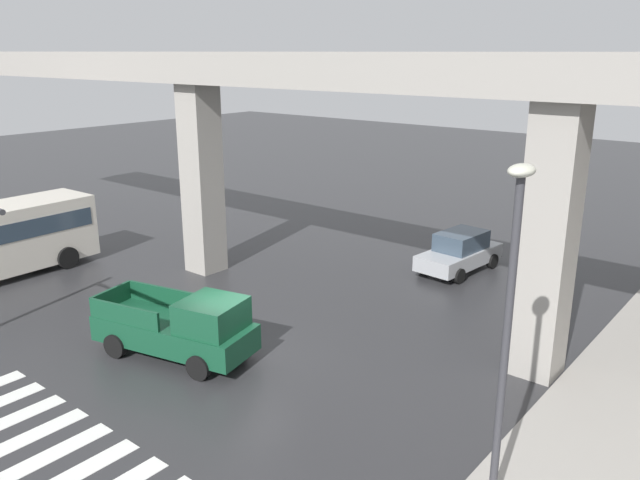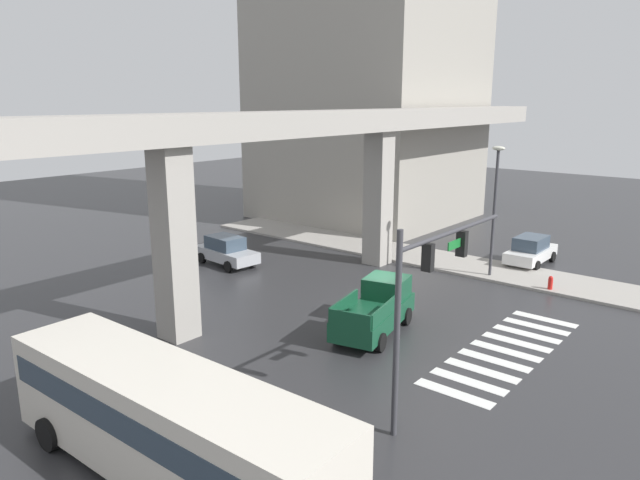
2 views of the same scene
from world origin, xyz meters
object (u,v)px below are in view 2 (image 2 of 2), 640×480
sedan_silver (226,251)px  sedan_white (531,250)px  fire_hydrant (550,284)px  traffic_signal_mast (429,279)px  pickup_truck (377,309)px  street_lamp_near_corner (495,196)px  city_bus (166,420)px

sedan_silver → sedan_white: (11.66, -13.99, 0.00)m
sedan_white → fire_hydrant: sedan_white is taller
sedan_silver → traffic_signal_mast: size_ratio=0.68×
fire_hydrant → pickup_truck: bearing=158.4°
pickup_truck → traffic_signal_mast: traffic_signal_mast is taller
sedan_white → traffic_signal_mast: (-19.03, -3.64, 3.53)m
sedan_white → street_lamp_near_corner: 5.58m
city_bus → sedan_white: size_ratio=2.52×
traffic_signal_mast → fire_hydrant: 15.09m
pickup_truck → street_lamp_near_corner: (10.39, -0.52, 3.57)m
city_bus → sedan_silver: (14.56, 14.28, -0.87)m
sedan_silver → sedan_white: bearing=-50.2°
pickup_truck → city_bus: city_bus is taller
sedan_white → fire_hydrant: size_ratio=5.06×
sedan_white → city_bus: bearing=-179.4°
city_bus → traffic_signal_mast: size_ratio=1.67×
city_bus → sedan_silver: size_ratio=2.45×
city_bus → traffic_signal_mast: 8.37m
street_lamp_near_corner → fire_hydrant: 5.38m
pickup_truck → fire_hydrant: pickup_truck is taller
sedan_white → fire_hydrant: bearing=-149.0°
pickup_truck → city_bus: size_ratio=0.50×
traffic_signal_mast → fire_hydrant: traffic_signal_mast is taller
pickup_truck → city_bus: (-11.73, -1.53, 0.73)m
sedan_white → street_lamp_near_corner: size_ratio=0.59×
street_lamp_near_corner → sedan_silver: bearing=119.7°
traffic_signal_mast → street_lamp_near_corner: bearing=16.3°
city_bus → sedan_silver: city_bus is taller
city_bus → fire_hydrant: bearing=-6.4°
city_bus → fire_hydrant: 21.89m
fire_hydrant → sedan_white: bearing=31.0°
city_bus → sedan_silver: 20.41m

